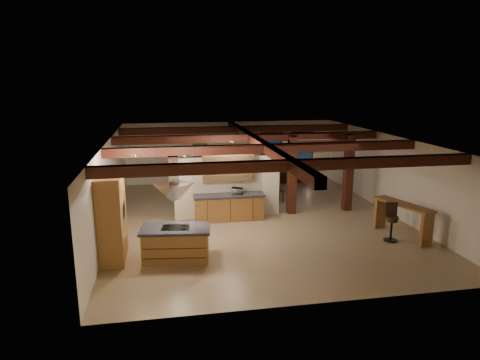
% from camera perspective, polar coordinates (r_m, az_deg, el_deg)
% --- Properties ---
extents(ground, '(12.00, 12.00, 0.00)m').
position_cam_1_polar(ground, '(15.36, 2.32, -5.24)').
color(ground, tan).
rests_on(ground, ground).
extents(room_walls, '(12.00, 12.00, 12.00)m').
position_cam_1_polar(room_walls, '(14.89, 2.38, 1.27)').
color(room_walls, white).
rests_on(room_walls, ground).
extents(ceiling_beams, '(10.00, 12.00, 0.28)m').
position_cam_1_polar(ceiling_beams, '(14.71, 2.42, 5.00)').
color(ceiling_beams, '#3B180E').
rests_on(ceiling_beams, room_walls).
extents(timber_posts, '(2.50, 0.30, 2.90)m').
position_cam_1_polar(timber_posts, '(16.07, 10.73, 1.89)').
color(timber_posts, '#3B180E').
rests_on(timber_posts, ground).
extents(partition_wall, '(3.80, 0.18, 2.20)m').
position_cam_1_polar(partition_wall, '(15.34, -1.70, -0.97)').
color(partition_wall, white).
rests_on(partition_wall, ground).
extents(pantry_cabinet, '(0.67, 1.60, 2.40)m').
position_cam_1_polar(pantry_cabinet, '(12.26, -16.69, -4.75)').
color(pantry_cabinet, olive).
rests_on(pantry_cabinet, ground).
extents(back_counter, '(2.50, 0.66, 0.94)m').
position_cam_1_polar(back_counter, '(15.14, -1.46, -3.62)').
color(back_counter, olive).
rests_on(back_counter, ground).
extents(upper_display_cabinet, '(1.80, 0.36, 0.95)m').
position_cam_1_polar(upper_display_cabinet, '(14.99, -1.61, 1.63)').
color(upper_display_cabinet, olive).
rests_on(upper_display_cabinet, partition_wall).
extents(range_hood, '(1.10, 1.10, 1.40)m').
position_cam_1_polar(range_hood, '(11.62, -8.75, -2.32)').
color(range_hood, silver).
rests_on(range_hood, room_walls).
extents(back_windows, '(2.70, 0.07, 1.70)m').
position_cam_1_polar(back_windows, '(21.28, 6.28, 4.08)').
color(back_windows, '#3B180E').
rests_on(back_windows, room_walls).
extents(framed_art, '(0.65, 0.05, 0.85)m').
position_cam_1_polar(framed_art, '(20.46, -5.37, 4.30)').
color(framed_art, '#3B180E').
rests_on(framed_art, room_walls).
extents(recessed_cans, '(3.16, 2.46, 0.03)m').
position_cam_1_polar(recessed_cans, '(12.45, -7.08, 3.90)').
color(recessed_cans, silver).
rests_on(recessed_cans, room_walls).
extents(kitchen_island, '(2.01, 1.24, 0.94)m').
position_cam_1_polar(kitchen_island, '(12.04, -8.53, -8.33)').
color(kitchen_island, olive).
rests_on(kitchen_island, ground).
extents(dining_table, '(2.24, 1.56, 0.72)m').
position_cam_1_polar(dining_table, '(17.86, 1.89, -1.38)').
color(dining_table, '#3E210F').
rests_on(dining_table, ground).
extents(sofa, '(1.89, 0.74, 0.55)m').
position_cam_1_polar(sofa, '(21.01, 6.95, 0.54)').
color(sofa, black).
rests_on(sofa, ground).
extents(microwave, '(0.45, 0.37, 0.21)m').
position_cam_1_polar(microwave, '(15.03, -0.37, -1.48)').
color(microwave, silver).
rests_on(microwave, back_counter).
extents(bar_counter, '(1.10, 2.13, 1.09)m').
position_cam_1_polar(bar_counter, '(14.44, 20.87, -4.30)').
color(bar_counter, olive).
rests_on(bar_counter, ground).
extents(side_table, '(0.49, 0.49, 0.55)m').
position_cam_1_polar(side_table, '(21.47, 9.17, 0.74)').
color(side_table, '#3B180E').
rests_on(side_table, ground).
extents(table_lamp, '(0.29, 0.29, 0.34)m').
position_cam_1_polar(table_lamp, '(21.37, 9.22, 2.08)').
color(table_lamp, black).
rests_on(table_lamp, side_table).
extents(bar_stool_a, '(0.43, 0.45, 1.19)m').
position_cam_1_polar(bar_stool_a, '(14.01, 19.55, -5.26)').
color(bar_stool_a, black).
rests_on(bar_stool_a, ground).
extents(bar_stool_b, '(0.38, 0.39, 1.03)m').
position_cam_1_polar(bar_stool_b, '(14.07, 19.56, -5.54)').
color(bar_stool_b, black).
rests_on(bar_stool_b, ground).
extents(dining_chairs, '(2.18, 2.18, 1.25)m').
position_cam_1_polar(dining_chairs, '(17.79, 1.90, -0.52)').
color(dining_chairs, '#3B180E').
rests_on(dining_chairs, ground).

